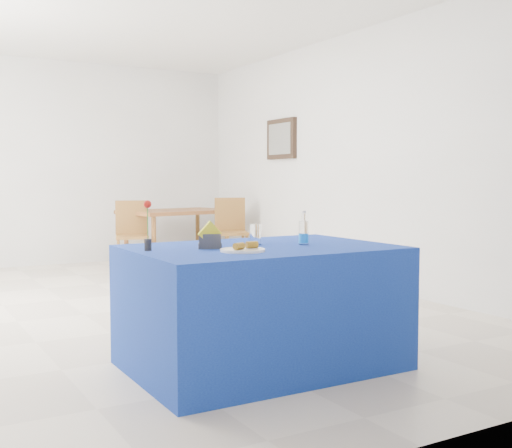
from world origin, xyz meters
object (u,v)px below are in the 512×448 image
(water_bottle, at_px, (304,233))
(chair_bg_left, at_px, (132,230))
(blue_table, at_px, (261,307))
(oak_table, at_px, (177,215))
(chair_bg_right, at_px, (231,227))
(plate, at_px, (243,250))

(water_bottle, xyz_separation_m, chair_bg_left, (0.40, 4.51, -0.31))
(blue_table, relative_size, oak_table, 1.00)
(oak_table, distance_m, chair_bg_right, 0.79)
(plate, relative_size, blue_table, 0.16)
(plate, distance_m, blue_table, 0.50)
(water_bottle, relative_size, oak_table, 0.13)
(chair_bg_right, bearing_deg, blue_table, -95.08)
(water_bottle, height_order, chair_bg_left, water_bottle)
(oak_table, bearing_deg, blue_table, -106.85)
(plate, relative_size, oak_table, 0.16)
(water_bottle, height_order, oak_table, water_bottle)
(plate, distance_m, chair_bg_right, 4.94)
(plate, bearing_deg, water_bottle, 15.97)
(water_bottle, distance_m, oak_table, 4.96)
(blue_table, xyz_separation_m, chair_bg_right, (1.99, 4.21, 0.16))
(plate, xyz_separation_m, oak_table, (1.69, 4.97, -0.09))
(oak_table, relative_size, chair_bg_right, 1.72)
(blue_table, bearing_deg, chair_bg_left, 81.27)
(water_bottle, bearing_deg, plate, -164.03)
(blue_table, distance_m, chair_bg_left, 4.52)
(chair_bg_left, relative_size, chair_bg_right, 0.97)
(plate, xyz_separation_m, chair_bg_left, (0.93, 4.66, -0.25))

